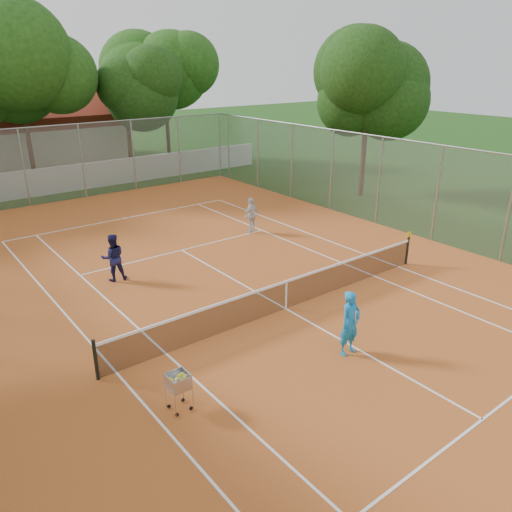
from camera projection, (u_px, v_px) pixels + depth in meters
ground at (286, 309)px, 15.32m from camera, size 120.00×120.00×0.00m
court_pad at (286, 309)px, 15.32m from camera, size 18.00×34.00×0.02m
court_lines at (286, 309)px, 15.31m from camera, size 10.98×23.78×0.01m
tennis_net at (286, 294)px, 15.14m from camera, size 11.88×0.10×0.98m
perimeter_fence at (287, 249)px, 14.59m from camera, size 18.00×34.00×4.00m
boundary_wall at (73, 178)px, 29.05m from camera, size 26.00×0.30×1.50m
tropical_trees at (46, 99)px, 29.70m from camera, size 29.00×19.00×10.00m
player_near at (350, 323)px, 12.71m from camera, size 0.65×0.44×1.74m
player_far_left at (113, 257)px, 17.04m from camera, size 0.93×0.80×1.67m
player_far_right at (252, 215)px, 21.86m from camera, size 0.99×0.62×1.56m
ball_hopper at (179, 391)px, 10.74m from camera, size 0.61×0.61×0.97m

